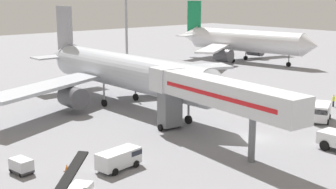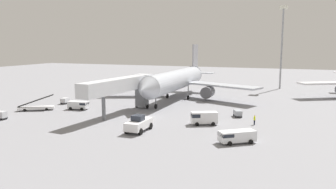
{
  "view_description": "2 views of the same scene",
  "coord_description": "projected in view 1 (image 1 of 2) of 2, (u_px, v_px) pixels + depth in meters",
  "views": [
    {
      "loc": [
        -41.22,
        -32.06,
        16.37
      ],
      "look_at": [
        -1.06,
        14.19,
        2.95
      ],
      "focal_mm": 49.49,
      "sensor_mm": 36.0,
      "label": 1
    },
    {
      "loc": [
        27.54,
        -58.29,
        14.35
      ],
      "look_at": [
        -1.3,
        15.71,
        2.39
      ],
      "focal_mm": 35.83,
      "sensor_mm": 36.0,
      "label": 2
    }
  ],
  "objects": [
    {
      "name": "service_van_outer_left",
      "position": [
        120.0,
        158.0,
        44.02
      ],
      "size": [
        4.62,
        2.62,
        1.83
      ],
      "color": "silver",
      "rests_on": "ground"
    },
    {
      "name": "jet_bridge",
      "position": [
        211.0,
        94.0,
        49.76
      ],
      "size": [
        5.35,
        22.1,
        7.62
      ],
      "color": "silver",
      "rests_on": "ground"
    },
    {
      "name": "service_van_far_left",
      "position": [
        321.0,
        112.0,
        60.17
      ],
      "size": [
        5.03,
        3.69,
        2.32
      ],
      "color": "white",
      "rests_on": "ground"
    },
    {
      "name": "ground_plane",
      "position": [
        255.0,
        138.0,
        53.55
      ],
      "size": [
        300.0,
        300.0,
        0.0
      ],
      "primitive_type": "plane",
      "color": "gray"
    },
    {
      "name": "baggage_cart_mid_center",
      "position": [
        285.0,
        99.0,
        69.79
      ],
      "size": [
        2.12,
        2.58,
        1.31
      ],
      "color": "#38383D",
      "rests_on": "ground"
    },
    {
      "name": "ground_crew_worker_foreground",
      "position": [
        334.0,
        100.0,
        68.09
      ],
      "size": [
        0.45,
        0.45,
        1.77
      ],
      "color": "#1E2333",
      "rests_on": "ground"
    },
    {
      "name": "airplane_background",
      "position": [
        242.0,
        41.0,
        112.22
      ],
      "size": [
        37.67,
        38.11,
        14.5
      ],
      "color": "silver",
      "rests_on": "ground"
    },
    {
      "name": "baggage_cart_near_center",
      "position": [
        21.0,
        165.0,
        42.85
      ],
      "size": [
        1.67,
        2.36,
        1.41
      ],
      "color": "#38383D",
      "rests_on": "ground"
    },
    {
      "name": "safety_cone_alpha",
      "position": [
        67.0,
        168.0,
        43.35
      ],
      "size": [
        0.49,
        0.49,
        0.75
      ],
      "color": "black",
      "rests_on": "ground"
    },
    {
      "name": "airplane_at_gate",
      "position": [
        122.0,
        71.0,
        68.73
      ],
      "size": [
        43.72,
        43.13,
        14.28
      ],
      "color": "#B7BCC6",
      "rests_on": "ground"
    }
  ]
}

